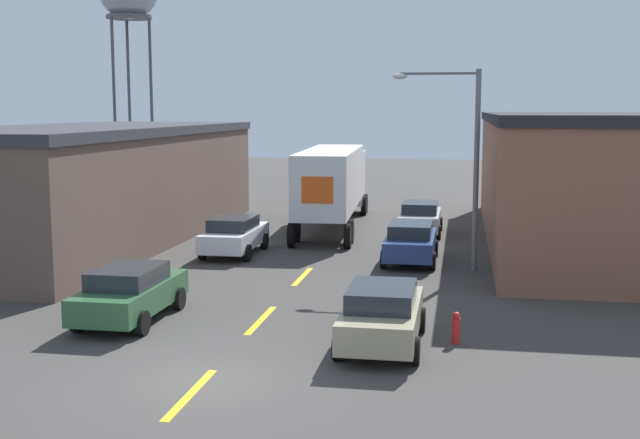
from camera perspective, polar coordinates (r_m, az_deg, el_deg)
ground_plane at (r=18.40m, az=-8.32°, el=-11.29°), size 160.00×160.00×0.00m
road_centerline at (r=23.23m, az=-4.21°, el=-7.14°), size 0.20×15.33×0.01m
warehouse_left at (r=38.07m, az=-15.94°, el=2.49°), size 8.76×23.35×5.25m
warehouse_right at (r=38.49m, az=20.81°, el=2.75°), size 12.16×24.03×5.81m
semi_truck at (r=40.63m, az=0.99°, el=2.86°), size 3.49×14.10×4.04m
parked_car_right_mid at (r=31.74m, az=6.47°, el=-1.56°), size 2.07×4.57×1.58m
parked_car_left_far at (r=33.44m, az=-6.11°, el=-1.07°), size 2.07×4.57×1.58m
parked_car_right_near at (r=20.61m, az=4.44°, el=-6.71°), size 2.07×4.57×1.58m
parked_car_right_far at (r=38.80m, az=7.14°, el=0.15°), size 2.07×4.57×1.58m
parked_car_left_near at (r=23.56m, az=-13.36°, el=-5.05°), size 2.07×4.57×1.58m
street_lamp at (r=30.14m, az=10.25°, el=4.75°), size 3.25×0.32×7.45m
fire_hydrant at (r=21.13m, az=9.65°, el=-7.61°), size 0.22×0.22×0.84m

